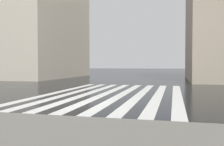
# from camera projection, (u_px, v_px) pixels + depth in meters

# --- Properties ---
(ground_plane) EXTENTS (220.00, 220.00, 0.00)m
(ground_plane) POSITION_uv_depth(u_px,v_px,m) (79.00, 104.00, 10.54)
(ground_plane) COLOR black
(zebra_crossing) EXTENTS (13.00, 7.50, 0.01)m
(zebra_crossing) POSITION_uv_depth(u_px,v_px,m) (114.00, 94.00, 14.29)
(zebra_crossing) COLOR silver
(zebra_crossing) RESTS_ON ground_plane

